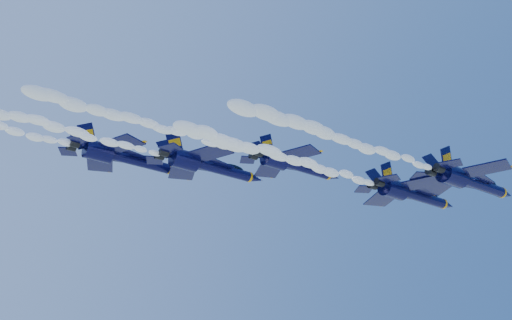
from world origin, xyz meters
TOP-DOWN VIEW (x-y plane):
  - jet_lead at (16.03, -9.93)m, footprint 18.63×15.28m
  - smoke_trail_jet_lead at (-8.03, -9.93)m, footprint 32.20×1.93m
  - jet_second at (12.43, -2.11)m, footprint 18.08×14.83m
  - smoke_trail_jet_second at (-11.40, -2.11)m, footprint 32.20×1.87m
  - jet_third at (-3.31, 6.34)m, footprint 16.69×13.69m
  - smoke_trail_jet_third at (-26.55, 6.34)m, footprint 32.20×1.73m
  - jet_fourth at (-13.80, 13.92)m, footprint 18.51×15.19m
  - smoke_trail_jet_fourth at (-37.81, 13.92)m, footprint 32.20×1.91m
  - jet_fifth at (-24.17, 21.57)m, footprint 18.82×15.44m

SIDE VIEW (x-z plane):
  - smoke_trail_jet_second at x=-11.40m, z-range 149.97..151.65m
  - smoke_trail_jet_lead at x=-8.03m, z-range 150.20..151.93m
  - jet_second at x=12.43m, z-range 147.84..154.55m
  - jet_lead at x=16.03m, z-range 147.99..154.92m
  - smoke_trail_jet_fourth at x=-37.81m, z-range 153.73..155.45m
  - smoke_trail_jet_third at x=-26.55m, z-range 153.89..155.44m
  - jet_fourth at x=-13.80m, z-range 151.54..158.42m
  - jet_third at x=-3.31m, z-range 151.94..158.14m
  - jet_fifth at x=-24.17m, z-range 153.02..160.01m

